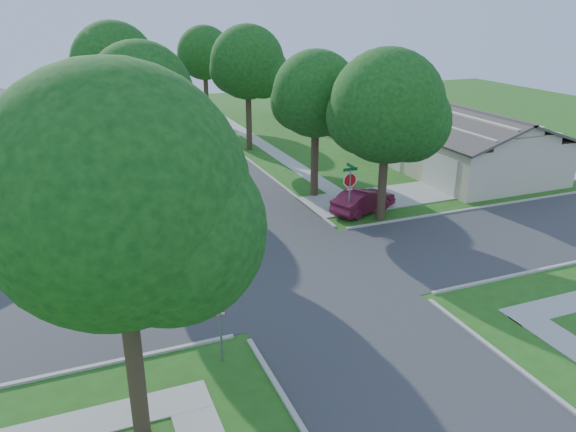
{
  "coord_description": "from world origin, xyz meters",
  "views": [
    {
      "loc": [
        -8.34,
        -19.27,
        10.5
      ],
      "look_at": [
        0.43,
        2.49,
        1.6
      ],
      "focal_mm": 35.0,
      "sensor_mm": 36.0,
      "label": 1
    }
  ],
  "objects_px": {
    "stop_sign_sw": "(219,304)",
    "car_curb_east": "(202,120)",
    "tree_e_mid": "(248,66)",
    "house_ne_far": "(335,104)",
    "car_driveway": "(363,200)",
    "tree_w_mid": "(115,67)",
    "tree_w_far": "(100,64)",
    "tree_sw_corner": "(120,207)",
    "tree_e_near": "(317,98)",
    "stop_sign_ne": "(350,183)",
    "tree_e_far": "(205,55)",
    "tree_w_near": "(142,100)",
    "house_ne_near": "(454,145)",
    "car_curb_west": "(129,97)",
    "tree_ne_corner": "(388,112)"
  },
  "relations": [
    {
      "from": "tree_w_near",
      "to": "house_ne_near",
      "type": "distance_m",
      "value": 21.24
    },
    {
      "from": "tree_e_mid",
      "to": "tree_w_mid",
      "type": "relative_size",
      "value": 0.96
    },
    {
      "from": "car_driveway",
      "to": "tree_sw_corner",
      "type": "bearing_deg",
      "value": 111.4
    },
    {
      "from": "tree_w_far",
      "to": "house_ne_near",
      "type": "relative_size",
      "value": 0.59
    },
    {
      "from": "stop_sign_sw",
      "to": "tree_w_far",
      "type": "relative_size",
      "value": 0.37
    },
    {
      "from": "tree_e_mid",
      "to": "car_driveway",
      "type": "xyz_separation_m",
      "value": [
        1.24,
        -15.51,
        -5.6
      ]
    },
    {
      "from": "tree_w_near",
      "to": "car_driveway",
      "type": "height_order",
      "value": "tree_w_near"
    },
    {
      "from": "tree_e_near",
      "to": "tree_sw_corner",
      "type": "distance_m",
      "value": 20.12
    },
    {
      "from": "tree_e_mid",
      "to": "stop_sign_sw",
      "type": "bearing_deg",
      "value": -110.2
    },
    {
      "from": "tree_ne_corner",
      "to": "house_ne_near",
      "type": "height_order",
      "value": "tree_ne_corner"
    },
    {
      "from": "stop_sign_sw",
      "to": "stop_sign_ne",
      "type": "height_order",
      "value": "same"
    },
    {
      "from": "tree_w_far",
      "to": "tree_sw_corner",
      "type": "bearing_deg",
      "value": -93.89
    },
    {
      "from": "stop_sign_ne",
      "to": "car_driveway",
      "type": "height_order",
      "value": "stop_sign_ne"
    },
    {
      "from": "stop_sign_sw",
      "to": "tree_w_far",
      "type": "bearing_deg",
      "value": 89.93
    },
    {
      "from": "tree_w_near",
      "to": "house_ne_far",
      "type": "xyz_separation_m",
      "value": [
        20.64,
        19.99,
        -4.6
      ]
    },
    {
      "from": "tree_w_far",
      "to": "stop_sign_sw",
      "type": "bearing_deg",
      "value": -90.07
    },
    {
      "from": "tree_ne_corner",
      "to": "car_driveway",
      "type": "relative_size",
      "value": 2.2
    },
    {
      "from": "tree_e_mid",
      "to": "tree_w_mid",
      "type": "bearing_deg",
      "value": 180.0
    },
    {
      "from": "tree_e_mid",
      "to": "tree_w_near",
      "type": "xyz_separation_m",
      "value": [
        -9.4,
        -12.0,
        -0.14
      ]
    },
    {
      "from": "car_curb_west",
      "to": "tree_ne_corner",
      "type": "bearing_deg",
      "value": 92.71
    },
    {
      "from": "tree_w_mid",
      "to": "house_ne_near",
      "type": "bearing_deg",
      "value": -25.88
    },
    {
      "from": "house_ne_far",
      "to": "car_driveway",
      "type": "height_order",
      "value": "house_ne_far"
    },
    {
      "from": "tree_e_near",
      "to": "tree_e_far",
      "type": "xyz_separation_m",
      "value": [
        0.0,
        25.0,
        0.34
      ]
    },
    {
      "from": "stop_sign_sw",
      "to": "car_curb_east",
      "type": "height_order",
      "value": "stop_sign_sw"
    },
    {
      "from": "stop_sign_ne",
      "to": "car_curb_east",
      "type": "height_order",
      "value": "stop_sign_ne"
    },
    {
      "from": "car_curb_west",
      "to": "house_ne_near",
      "type": "bearing_deg",
      "value": 108.7
    },
    {
      "from": "tree_w_mid",
      "to": "house_ne_far",
      "type": "relative_size",
      "value": 0.7
    },
    {
      "from": "house_ne_near",
      "to": "house_ne_far",
      "type": "bearing_deg",
      "value": 90.0
    },
    {
      "from": "tree_e_far",
      "to": "car_curb_west",
      "type": "bearing_deg",
      "value": 116.79
    },
    {
      "from": "tree_e_near",
      "to": "house_ne_near",
      "type": "xyz_separation_m",
      "value": [
        11.24,
        1.99,
        -4.13
      ]
    },
    {
      "from": "tree_e_near",
      "to": "car_curb_east",
      "type": "distance_m",
      "value": 21.73
    },
    {
      "from": "tree_e_far",
      "to": "tree_sw_corner",
      "type": "distance_m",
      "value": 42.77
    },
    {
      "from": "tree_e_mid",
      "to": "tree_e_far",
      "type": "xyz_separation_m",
      "value": [
        -0.0,
        13.0,
        -0.27
      ]
    },
    {
      "from": "tree_sw_corner",
      "to": "car_curb_east",
      "type": "xyz_separation_m",
      "value": [
        10.64,
        37.1,
        -5.57
      ]
    },
    {
      "from": "tree_e_near",
      "to": "tree_w_mid",
      "type": "height_order",
      "value": "tree_w_mid"
    },
    {
      "from": "tree_w_near",
      "to": "car_curb_west",
      "type": "height_order",
      "value": "tree_w_near"
    },
    {
      "from": "tree_w_mid",
      "to": "tree_ne_corner",
      "type": "height_order",
      "value": "tree_w_mid"
    },
    {
      "from": "tree_e_far",
      "to": "car_curb_east",
      "type": "distance_m",
      "value": 6.75
    },
    {
      "from": "stop_sign_sw",
      "to": "tree_e_near",
      "type": "relative_size",
      "value": 0.36
    },
    {
      "from": "car_driveway",
      "to": "car_curb_west",
      "type": "height_order",
      "value": "car_curb_west"
    },
    {
      "from": "tree_e_near",
      "to": "tree_w_near",
      "type": "bearing_deg",
      "value": 180.0
    },
    {
      "from": "tree_w_far",
      "to": "car_curb_east",
      "type": "height_order",
      "value": "tree_w_far"
    },
    {
      "from": "tree_e_far",
      "to": "car_curb_east",
      "type": "height_order",
      "value": "tree_e_far"
    },
    {
      "from": "tree_e_far",
      "to": "car_curb_west",
      "type": "xyz_separation_m",
      "value": [
        -5.95,
        11.79,
        -5.23
      ]
    },
    {
      "from": "tree_e_near",
      "to": "tree_ne_corner",
      "type": "distance_m",
      "value": 5.06
    },
    {
      "from": "tree_e_near",
      "to": "tree_w_near",
      "type": "xyz_separation_m",
      "value": [
        -9.4,
        0.0,
        0.47
      ]
    },
    {
      "from": "stop_sign_ne",
      "to": "tree_w_mid",
      "type": "relative_size",
      "value": 0.31
    },
    {
      "from": "tree_sw_corner",
      "to": "house_ne_far",
      "type": "xyz_separation_m",
      "value": [
        23.43,
        35.99,
        -4.75
      ]
    },
    {
      "from": "tree_e_mid",
      "to": "tree_w_mid",
      "type": "height_order",
      "value": "tree_w_mid"
    },
    {
      "from": "tree_sw_corner",
      "to": "stop_sign_ne",
      "type": "bearing_deg",
      "value": 43.94
    }
  ]
}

